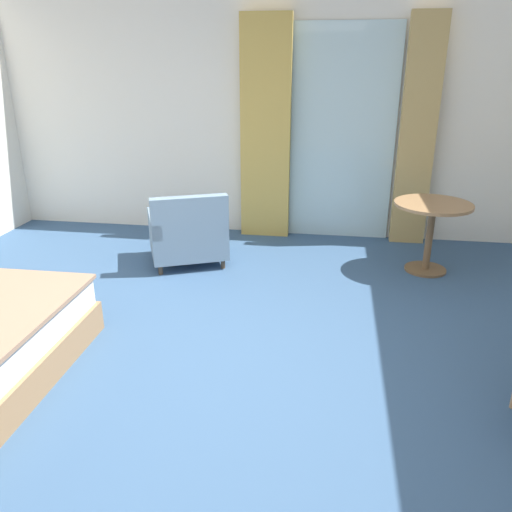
{
  "coord_description": "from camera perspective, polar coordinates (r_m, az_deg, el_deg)",
  "views": [
    {
      "loc": [
        0.87,
        -2.93,
        2.01
      ],
      "look_at": [
        0.38,
        0.22,
        0.78
      ],
      "focal_mm": 35.61,
      "sensor_mm": 36.0,
      "label": 1
    }
  ],
  "objects": [
    {
      "name": "round_cafe_table",
      "position": [
        5.29,
        19.11,
        3.79
      ],
      "size": [
        0.75,
        0.75,
        0.71
      ],
      "color": "#9E754C",
      "rests_on": "ground"
    },
    {
      "name": "curtain_panel_right",
      "position": [
        5.99,
        17.69,
        12.89
      ],
      "size": [
        0.39,
        0.1,
        2.49
      ],
      "primitive_type": "cube",
      "color": "tan",
      "rests_on": "ground"
    },
    {
      "name": "armchair_by_window",
      "position": [
        5.31,
        -7.66,
        2.44
      ],
      "size": [
        0.97,
        0.94,
        0.78
      ],
      "color": "gray",
      "rests_on": "ground"
    },
    {
      "name": "balcony_glass_door",
      "position": [
        6.03,
        9.38,
        13.21
      ],
      "size": [
        1.25,
        0.02,
        2.4
      ],
      "primitive_type": "cube",
      "color": "silver",
      "rests_on": "ground"
    },
    {
      "name": "wall_back",
      "position": [
        6.15,
        0.7,
        15.17
      ],
      "size": [
        6.47,
        0.12,
        2.73
      ],
      "primitive_type": "cube",
      "color": "white",
      "rests_on": "ground"
    },
    {
      "name": "curtain_panel_left",
      "position": [
        5.98,
        1.07,
        13.83
      ],
      "size": [
        0.57,
        0.1,
        2.49
      ],
      "primitive_type": "cube",
      "color": "tan",
      "rests_on": "ground"
    },
    {
      "name": "ground",
      "position": [
        3.69,
        -6.5,
        -12.94
      ],
      "size": [
        6.87,
        6.76,
        0.1
      ],
      "primitive_type": "cube",
      "color": "#38567A"
    }
  ]
}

